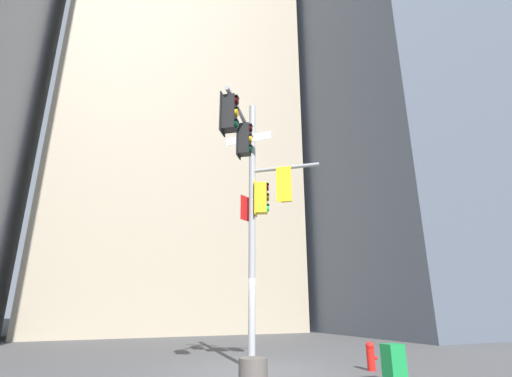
# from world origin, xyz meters

# --- Properties ---
(ground) EXTENTS (120.00, 120.00, 0.00)m
(ground) POSITION_xyz_m (0.00, 0.00, 0.00)
(ground) COLOR #474749
(building_tower_right) EXTENTS (13.08, 13.08, 39.89)m
(building_tower_right) POSITION_xyz_m (16.95, 9.20, 19.95)
(building_tower_right) COLOR #4C5460
(building_tower_right) RESTS_ON ground
(building_mid_block) EXTENTS (17.68, 17.68, 52.35)m
(building_mid_block) POSITION_xyz_m (1.00, 21.56, 26.18)
(building_mid_block) COLOR tan
(building_mid_block) RESTS_ON ground
(signal_pole_assembly) EXTENTS (3.61, 2.84, 8.36)m
(signal_pole_assembly) POSITION_xyz_m (-0.17, -0.59, 5.20)
(signal_pole_assembly) COLOR #9EA0A3
(signal_pole_assembly) RESTS_ON ground
(fire_hydrant) EXTENTS (0.33, 0.23, 0.75)m
(fire_hydrant) POSITION_xyz_m (2.95, -1.54, 0.39)
(fire_hydrant) COLOR red
(fire_hydrant) RESTS_ON ground
(newspaper_box) EXTENTS (0.45, 0.36, 0.86)m
(newspaper_box) POSITION_xyz_m (2.18, -3.26, 0.43)
(newspaper_box) COLOR #198C3F
(newspaper_box) RESTS_ON ground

